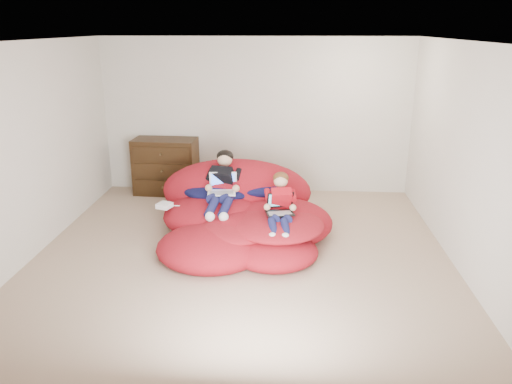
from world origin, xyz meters
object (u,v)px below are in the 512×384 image
dresser (166,166)px  older_boy (223,182)px  younger_boy (280,203)px  laptop_black (280,207)px  laptop_white (222,187)px  beanbag_pile (242,215)px

dresser → older_boy: older_boy is taller
younger_boy → laptop_black: bearing=-90.0°
laptop_white → beanbag_pile: bearing=-18.1°
laptop_black → younger_boy: bearing=90.0°
laptop_white → dresser: bearing=126.2°
dresser → beanbag_pile: 2.17m
beanbag_pile → older_boy: 0.51m
older_boy → younger_boy: 0.95m
beanbag_pile → laptop_white: beanbag_pile is taller
younger_boy → beanbag_pile: bearing=142.6°
younger_boy → laptop_black: size_ratio=2.33×
older_boy → dresser: bearing=127.3°
beanbag_pile → laptop_white: bearing=161.9°
beanbag_pile → laptop_black: beanbag_pile is taller
beanbag_pile → younger_boy: size_ratio=2.66×
beanbag_pile → younger_boy: (0.51, -0.39, 0.32)m
older_boy → laptop_black: older_boy is taller
beanbag_pile → laptop_white: 0.45m
dresser → beanbag_pile: size_ratio=0.43×
dresser → laptop_black: size_ratio=2.65×
older_boy → laptop_black: bearing=-36.8°
dresser → younger_boy: (1.92, -2.03, 0.14)m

